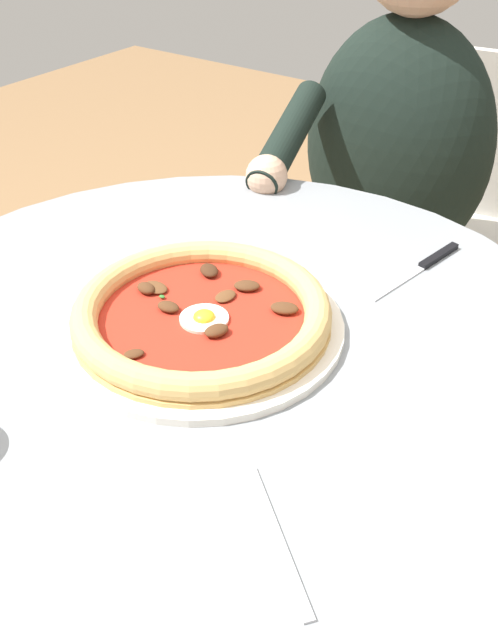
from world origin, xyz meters
name	(u,v)px	position (x,y,z in m)	size (l,w,h in m)	color
dining_table	(216,438)	(0.00, 0.00, 0.54)	(0.92, 0.92, 0.71)	gray
pizza_on_plate	(204,314)	(-0.02, 0.00, 0.73)	(0.34, 0.34, 0.04)	white
steak_knife	(428,263)	(0.14, 0.30, 0.72)	(0.04, 0.19, 0.01)	silver
fork_utensil	(277,537)	(0.23, -0.20, 0.71)	(0.13, 0.11, 0.00)	#BCBCC1
diner_person	(385,236)	(-0.09, 0.70, 0.50)	(0.39, 0.52, 1.13)	#282833
cafe_chair_diner	(407,204)	(-0.11, 0.84, 0.52)	(0.47, 0.47, 0.84)	beige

